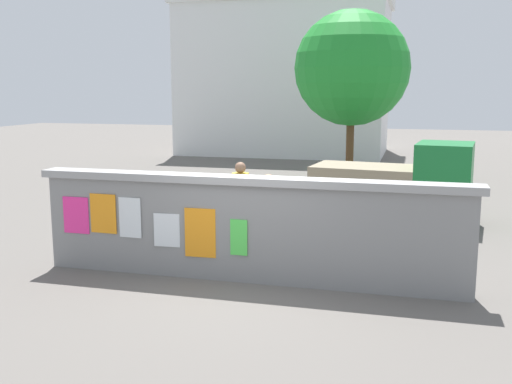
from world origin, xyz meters
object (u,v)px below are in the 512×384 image
motorcycle (158,217)px  auto_rickshaw_truck (399,182)px  tree_roadside (352,68)px  person_bystander (268,210)px  bicycle_far (247,201)px  bicycle_near (367,235)px  person_walking (240,193)px

motorcycle → auto_rickshaw_truck: bearing=33.5°
auto_rickshaw_truck → tree_roadside: bearing=106.4°
person_bystander → tree_roadside: 10.93m
auto_rickshaw_truck → person_bystander: size_ratio=2.32×
tree_roadside → motorcycle: bearing=-107.1°
bicycle_far → tree_roadside: size_ratio=0.30×
motorcycle → bicycle_far: bicycle_far is taller
auto_rickshaw_truck → tree_roadside: (-1.83, 6.22, 2.82)m
bicycle_far → bicycle_near: bearing=-40.3°
person_walking → motorcycle: bearing=-172.1°
person_walking → bicycle_near: bearing=-5.6°
bicycle_near → tree_roadside: (-1.35, 9.35, 3.35)m
tree_roadside → bicycle_near: bearing=-81.8°
bicycle_near → bicycle_far: bearing=139.7°
motorcycle → tree_roadside: 10.30m
person_bystander → tree_roadside: tree_roadside is taller
bicycle_near → bicycle_far: (-3.06, 2.60, 0.00)m
bicycle_near → person_bystander: (-1.59, -1.24, 0.62)m
bicycle_far → person_walking: (0.53, -2.35, 0.62)m
bicycle_near → tree_roadside: tree_roadside is taller
person_walking → tree_roadside: bearing=82.6°
auto_rickshaw_truck → motorcycle: 5.66m
bicycle_far → person_bystander: 4.16m
bicycle_far → tree_roadside: tree_roadside is taller
bicycle_near → person_walking: bearing=174.4°
auto_rickshaw_truck → bicycle_near: bearing=-98.7°
bicycle_far → person_bystander: bearing=-69.0°
bicycle_near → auto_rickshaw_truck: bearing=81.3°
bicycle_near → tree_roadside: 10.02m
motorcycle → person_bystander: person_bystander is taller
tree_roadside → person_walking: bearing=-97.4°
motorcycle → person_bystander: bearing=-25.3°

